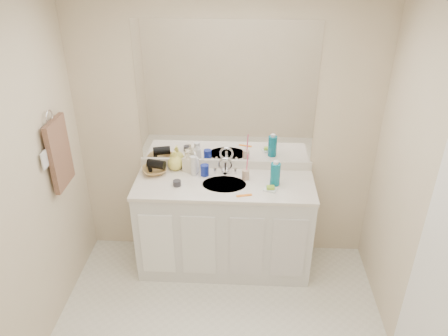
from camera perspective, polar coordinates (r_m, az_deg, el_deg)
ceiling at (r=2.16m, az=-1.45°, el=19.21°), size 2.60×2.60×0.02m
wall_back at (r=3.77m, az=0.26°, el=4.39°), size 2.60×0.02×2.40m
wall_left at (r=3.02m, az=-26.72°, el=-5.82°), size 0.02×2.60×2.40m
wall_right at (r=2.87m, az=25.96°, el=-7.45°), size 0.02×2.60×2.40m
vanity_cabinet at (r=3.93m, az=0.04°, el=-7.65°), size 1.50×0.55×0.85m
countertop at (r=3.68m, az=0.04°, el=-2.15°), size 1.52×0.57×0.03m
backsplash at (r=3.88m, az=0.24°, el=0.53°), size 1.52×0.03×0.08m
sink_basin at (r=3.66m, az=0.02°, el=-2.27°), size 0.37×0.37×0.02m
faucet at (r=3.79m, az=0.17°, el=0.01°), size 0.02×0.02×0.11m
mirror at (r=3.63m, az=0.27°, el=9.53°), size 1.48×0.01×1.20m
blue_mug at (r=3.76m, az=-2.53°, el=-0.29°), size 0.07×0.07×0.10m
tan_cup at (r=3.72m, az=2.85°, el=-0.85°), size 0.08×0.08×0.08m
toothbrush at (r=3.66m, az=3.04°, el=0.61°), size 0.02×0.04×0.18m
mouthwash_bottle at (r=3.63m, az=6.71°, el=-0.80°), size 0.10×0.10×0.19m
soap_dish at (r=3.59m, az=6.08°, el=-2.80°), size 0.13×0.11×0.01m
green_soap at (r=3.58m, az=6.09°, el=-2.55°), size 0.07×0.05×0.02m
orange_comb at (r=3.50m, az=2.65°, el=-3.59°), size 0.13×0.06×0.01m
dark_jar at (r=3.64m, az=-6.16°, el=-1.98°), size 0.07×0.07×0.05m
extra_white_bottle at (r=3.76m, az=-3.97°, el=0.32°), size 0.07×0.07×0.18m
soap_bottle_white at (r=3.80m, az=-3.78°, el=0.73°), size 0.09×0.09×0.19m
soap_bottle_cream at (r=3.82m, az=-4.63°, el=0.96°), size 0.12×0.12×0.20m
soap_bottle_yellow at (r=3.86m, az=-6.40°, el=1.00°), size 0.15×0.15×0.17m
wicker_basket at (r=3.85m, az=-9.06°, el=-0.33°), size 0.27×0.27×0.05m
hair_dryer at (r=3.82m, az=-8.84°, el=0.50°), size 0.17×0.11×0.08m
towel_ring at (r=3.46m, az=-21.86°, el=6.21°), size 0.01×0.11×0.11m
hand_towel at (r=3.56m, az=-20.69°, el=1.78°), size 0.04×0.32×0.55m
switch_plate at (r=3.39m, az=-22.39°, el=0.99°), size 0.01×0.08×0.13m
door at (r=2.78m, az=26.96°, el=-14.44°), size 0.02×0.82×2.00m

